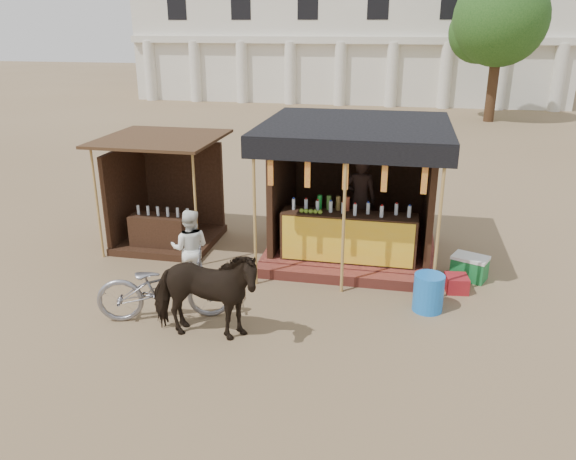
# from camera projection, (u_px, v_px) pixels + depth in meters

# --- Properties ---
(ground) EXTENTS (120.00, 120.00, 0.00)m
(ground) POSITION_uv_depth(u_px,v_px,m) (268.00, 328.00, 8.97)
(ground) COLOR #846B4C
(ground) RESTS_ON ground
(main_stall) EXTENTS (3.60, 3.61, 2.78)m
(main_stall) POSITION_uv_depth(u_px,v_px,m) (353.00, 208.00, 11.51)
(main_stall) COLOR #993E32
(main_stall) RESTS_ON ground
(secondary_stall) EXTENTS (2.40, 2.40, 2.38)m
(secondary_stall) POSITION_uv_depth(u_px,v_px,m) (161.00, 205.00, 12.25)
(secondary_stall) COLOR #3A2115
(secondary_stall) RESTS_ON ground
(cow) EXTENTS (1.80, 0.87, 1.50)m
(cow) POSITION_uv_depth(u_px,v_px,m) (204.00, 294.00, 8.43)
(cow) COLOR black
(cow) RESTS_ON ground
(motorbike) EXTENTS (2.31, 1.41, 1.15)m
(motorbike) POSITION_uv_depth(u_px,v_px,m) (165.00, 287.00, 9.09)
(motorbike) COLOR gray
(motorbike) RESTS_ON ground
(bystander) EXTENTS (0.80, 0.67, 1.47)m
(bystander) POSITION_uv_depth(u_px,v_px,m) (190.00, 248.00, 10.21)
(bystander) COLOR white
(bystander) RESTS_ON ground
(blue_barrel) EXTENTS (0.56, 0.56, 0.65)m
(blue_barrel) POSITION_uv_depth(u_px,v_px,m) (428.00, 293.00, 9.44)
(blue_barrel) COLOR blue
(blue_barrel) RESTS_ON ground
(red_crate) EXTENTS (0.43, 0.47, 0.29)m
(red_crate) POSITION_uv_depth(u_px,v_px,m) (456.00, 284.00, 10.17)
(red_crate) COLOR maroon
(red_crate) RESTS_ON ground
(cooler) EXTENTS (0.76, 0.65, 0.46)m
(cooler) POSITION_uv_depth(u_px,v_px,m) (469.00, 267.00, 10.64)
(cooler) COLOR #1A7635
(cooler) RESTS_ON ground
(background_building) EXTENTS (26.00, 7.45, 8.18)m
(background_building) POSITION_uv_depth(u_px,v_px,m) (348.00, 34.00, 35.49)
(background_building) COLOR silver
(background_building) RESTS_ON ground
(tree) EXTENTS (4.50, 4.40, 7.00)m
(tree) POSITION_uv_depth(u_px,v_px,m) (495.00, 23.00, 26.61)
(tree) COLOR #382314
(tree) RESTS_ON ground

